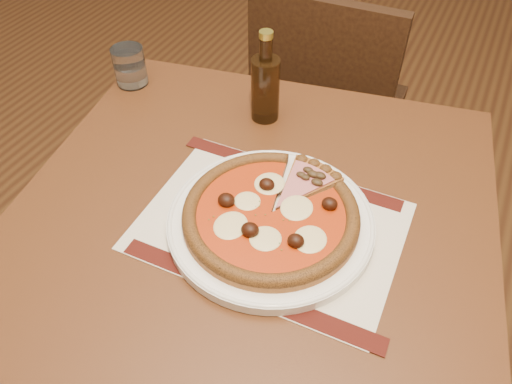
# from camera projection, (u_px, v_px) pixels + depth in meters

# --- Properties ---
(table) EXTENTS (0.93, 0.93, 0.75)m
(table) POSITION_uv_depth(u_px,v_px,m) (251.00, 249.00, 0.91)
(table) COLOR #583015
(table) RESTS_ON ground
(chair_far) EXTENTS (0.42, 0.42, 0.85)m
(chair_far) POSITION_uv_depth(u_px,v_px,m) (326.00, 104.00, 1.50)
(chair_far) COLOR black
(chair_far) RESTS_ON ground
(placemat) EXTENTS (0.42, 0.30, 0.00)m
(placemat) POSITION_uv_depth(u_px,v_px,m) (270.00, 226.00, 0.81)
(placemat) COLOR beige
(placemat) RESTS_ON table
(plate) EXTENTS (0.33, 0.33, 0.02)m
(plate) POSITION_uv_depth(u_px,v_px,m) (271.00, 222.00, 0.81)
(plate) COLOR white
(plate) RESTS_ON placemat
(pizza) EXTENTS (0.28, 0.28, 0.04)m
(pizza) POSITION_uv_depth(u_px,v_px,m) (271.00, 214.00, 0.79)
(pizza) COLOR #A26627
(pizza) RESTS_ON plate
(ham_slice) EXTENTS (0.10, 0.14, 0.02)m
(ham_slice) POSITION_uv_depth(u_px,v_px,m) (307.00, 188.00, 0.84)
(ham_slice) COLOR #A26627
(ham_slice) RESTS_ON plate
(water_glass) EXTENTS (0.08, 0.08, 0.08)m
(water_glass) POSITION_uv_depth(u_px,v_px,m) (130.00, 66.00, 1.08)
(water_glass) COLOR white
(water_glass) RESTS_ON table
(bottle) EXTENTS (0.06, 0.06, 0.19)m
(bottle) POSITION_uv_depth(u_px,v_px,m) (265.00, 86.00, 0.97)
(bottle) COLOR black
(bottle) RESTS_ON table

